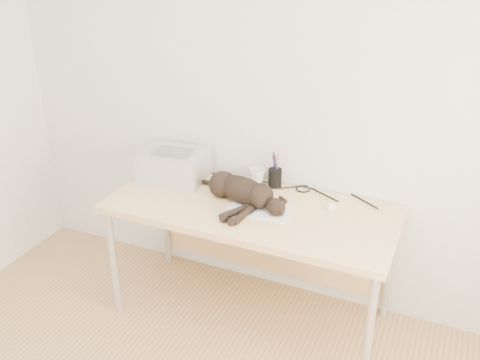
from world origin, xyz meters
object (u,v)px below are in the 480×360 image
at_px(desk, 257,220).
at_px(printer, 174,165).
at_px(pen_cup, 275,177).
at_px(cat, 239,191).
at_px(mug, 257,177).
at_px(mouse, 331,204).

relative_size(desk, printer, 3.90).
bearing_deg(pen_cup, cat, -113.30).
bearing_deg(mug, pen_cup, 5.23).
bearing_deg(cat, pen_cup, 82.40).
distance_m(cat, mug, 0.25).
xyz_separation_m(printer, mug, (0.49, 0.13, -0.04)).
distance_m(printer, pen_cup, 0.62).
relative_size(cat, pen_cup, 3.23).
relative_size(printer, cat, 0.62).
xyz_separation_m(cat, mouse, (0.49, 0.15, -0.05)).
height_order(printer, cat, printer).
xyz_separation_m(mug, mouse, (0.49, -0.11, -0.03)).
relative_size(desk, pen_cup, 7.75).
distance_m(printer, cat, 0.50).
bearing_deg(mug, cat, -91.08).
bearing_deg(desk, cat, -144.21).
bearing_deg(cat, printer, -178.18).
height_order(cat, mouse, cat).
bearing_deg(desk, pen_cup, 81.58).
bearing_deg(desk, mouse, 11.91).
distance_m(pen_cup, mouse, 0.40).
height_order(printer, mug, printer).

